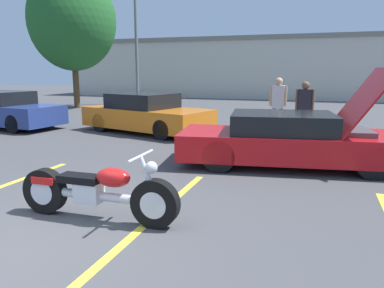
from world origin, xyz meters
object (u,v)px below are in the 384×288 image
object	(u,v)px
show_car_hood_open	(291,140)
motorcycle	(97,192)
spectator_midground	(305,106)
tree_background	(72,20)
parked_car_right_row	(146,114)
parked_car_left_row	(5,111)
spectator_by_show_car	(278,102)
light_pole	(137,22)

from	to	relation	value
show_car_hood_open	motorcycle	bearing A→B (deg)	-128.97
show_car_hood_open	spectator_midground	world-z (taller)	show_car_hood_open
spectator_midground	show_car_hood_open	bearing A→B (deg)	-92.04
tree_background	show_car_hood_open	distance (m)	15.80
parked_car_right_row	parked_car_left_row	world-z (taller)	parked_car_left_row
parked_car_right_row	spectator_midground	world-z (taller)	spectator_midground
tree_background	show_car_hood_open	world-z (taller)	tree_background
show_car_hood_open	spectator_midground	size ratio (longest dim) A/B	2.85
tree_background	spectator_by_show_car	distance (m)	13.23
tree_background	spectator_by_show_car	size ratio (longest dim) A/B	4.01
parked_car_left_row	spectator_midground	distance (m)	10.21
light_pole	show_car_hood_open	xyz separation A→B (m)	(9.88, -12.50, -4.24)
tree_background	motorcycle	xyz separation A→B (m)	(9.80, -13.25, -4.20)
light_pole	parked_car_left_row	xyz separation A→B (m)	(-0.18, -10.12, -4.20)
tree_background	motorcycle	world-z (taller)	tree_background
spectator_by_show_car	tree_background	bearing A→B (deg)	153.11
light_pole	motorcycle	xyz separation A→B (m)	(7.62, -16.37, -4.42)
spectator_by_show_car	parked_car_right_row	bearing A→B (deg)	-172.95
show_car_hood_open	parked_car_left_row	xyz separation A→B (m)	(-10.06, 2.38, 0.04)
spectator_by_show_car	parked_car_left_row	bearing A→B (deg)	-172.59
tree_background	parked_car_right_row	bearing A→B (deg)	-41.15
spectator_by_show_car	spectator_midground	size ratio (longest dim) A/B	1.06
tree_background	parked_car_left_row	bearing A→B (deg)	-74.04
motorcycle	show_car_hood_open	size ratio (longest dim) A/B	0.48
light_pole	motorcycle	distance (m)	18.59
motorcycle	spectator_midground	distance (m)	7.45
parked_car_left_row	spectator_midground	xyz separation A→B (m)	(10.18, 0.78, 0.41)
motorcycle	show_car_hood_open	distance (m)	4.49
motorcycle	spectator_midground	xyz separation A→B (m)	(2.37, 7.04, 0.62)
tree_background	spectator_midground	xyz separation A→B (m)	(12.17, -6.21, -3.58)
spectator_by_show_car	spectator_midground	distance (m)	0.91
light_pole	parked_car_right_row	xyz separation A→B (m)	(5.01, -9.41, -4.21)
parked_car_right_row	spectator_by_show_car	xyz separation A→B (m)	(4.18, 0.52, 0.48)
spectator_by_show_car	spectator_midground	xyz separation A→B (m)	(0.79, -0.44, -0.07)
tree_background	motorcycle	bearing A→B (deg)	-53.50
motorcycle	parked_car_right_row	size ratio (longest dim) A/B	0.50
light_pole	spectator_midground	world-z (taller)	light_pole
motorcycle	spectator_midground	bearing A→B (deg)	70.32
show_car_hood_open	spectator_midground	distance (m)	3.20
parked_car_right_row	tree_background	bearing A→B (deg)	155.36
show_car_hood_open	parked_car_right_row	distance (m)	5.76
spectator_by_show_car	spectator_midground	bearing A→B (deg)	-28.94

